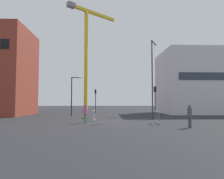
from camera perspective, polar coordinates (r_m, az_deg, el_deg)
ground at (r=19.82m, az=0.90°, el=-9.05°), size 160.00×160.00×0.00m
brick_building at (r=34.43m, az=-27.74°, el=4.20°), size 7.51×9.05×12.52m
office_block at (r=38.30m, az=23.40°, el=1.69°), size 13.51×9.79×10.30m
construction_crane at (r=51.87m, az=-6.97°, el=12.16°), size 11.50×9.76×24.82m
streetlamp_tall at (r=23.80m, az=11.11°, el=4.44°), size 1.12×1.74×8.91m
streetlamp_short at (r=29.43m, az=-10.66°, el=-0.74°), size 1.52×0.35×5.43m
traffic_light_island at (r=35.69m, az=-4.56°, el=-2.13°), size 0.37×0.25×4.06m
traffic_light_verge at (r=26.53m, az=11.76°, el=-1.90°), size 0.37×0.37×3.88m
pedestrian_walking at (r=16.82m, az=20.56°, el=-6.43°), size 0.34×0.34×1.72m
pedestrian_waiting at (r=19.22m, az=-7.36°, el=-6.16°), size 0.34×0.34×1.75m
safety_barrier_mid_span at (r=25.79m, az=1.03°, el=-6.48°), size 0.08×2.29×1.08m
safety_barrier_front at (r=31.17m, az=3.40°, el=-5.94°), size 1.91×0.19×1.08m
safety_barrier_left_run at (r=21.65m, az=-4.89°, el=-7.06°), size 0.11×2.46×1.08m
safety_barrier_rear at (r=19.20m, az=12.28°, el=-7.47°), size 0.28×2.41×1.08m
traffic_cone_striped at (r=24.81m, az=-7.49°, el=-7.15°), size 0.67×0.67×0.68m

